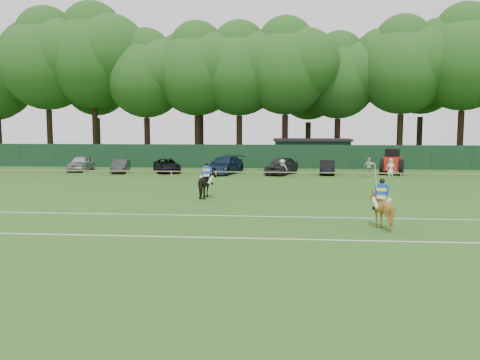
# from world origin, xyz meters

# --- Properties ---
(ground) EXTENTS (160.00, 160.00, 0.00)m
(ground) POSITION_xyz_m (0.00, 0.00, 0.00)
(ground) COLOR #1E4C14
(ground) RESTS_ON ground
(horse_dark) EXTENTS (0.99, 2.09, 1.74)m
(horse_dark) POSITION_xyz_m (-1.80, 5.10, 0.87)
(horse_dark) COLOR black
(horse_dark) RESTS_ON ground
(horse_chestnut) EXTENTS (1.87, 1.96, 1.71)m
(horse_chestnut) POSITION_xyz_m (7.41, -3.45, 0.85)
(horse_chestnut) COLOR brown
(horse_chestnut) RESTS_ON ground
(sedan_silver) EXTENTS (2.14, 4.66, 1.55)m
(sedan_silver) POSITION_xyz_m (-17.08, 22.28, 0.77)
(sedan_silver) COLOR #B1B3B6
(sedan_silver) RESTS_ON ground
(sedan_grey) EXTENTS (1.95, 4.02, 1.27)m
(sedan_grey) POSITION_xyz_m (-12.63, 21.01, 0.63)
(sedan_grey) COLOR #2D2D30
(sedan_grey) RESTS_ON ground
(suv_black) EXTENTS (3.74, 5.20, 1.32)m
(suv_black) POSITION_xyz_m (-8.26, 21.65, 0.66)
(suv_black) COLOR black
(suv_black) RESTS_ON ground
(sedan_navy) EXTENTS (3.77, 6.02, 1.63)m
(sedan_navy) POSITION_xyz_m (-2.58, 20.91, 0.81)
(sedan_navy) COLOR #13243C
(sedan_navy) RESTS_ON ground
(hatch_grey) EXTENTS (3.53, 5.10, 1.61)m
(hatch_grey) POSITION_xyz_m (2.77, 20.82, 0.81)
(hatch_grey) COLOR #2A2A2C
(hatch_grey) RESTS_ON ground
(estate_black) EXTENTS (1.62, 3.96, 1.28)m
(estate_black) POSITION_xyz_m (6.99, 21.16, 0.64)
(estate_black) COLOR black
(estate_black) RESTS_ON ground
(spectator_left) EXTENTS (1.05, 0.74, 1.48)m
(spectator_left) POSITION_xyz_m (2.85, 19.35, 0.74)
(spectator_left) COLOR silver
(spectator_left) RESTS_ON ground
(spectator_mid) EXTENTS (1.06, 0.77, 1.67)m
(spectator_mid) POSITION_xyz_m (10.51, 19.59, 0.83)
(spectator_mid) COLOR beige
(spectator_mid) RESTS_ON ground
(spectator_right) EXTENTS (0.80, 0.55, 1.55)m
(spectator_right) POSITION_xyz_m (12.58, 20.24, 0.78)
(spectator_right) COLOR silver
(spectator_right) RESTS_ON ground
(rider_dark) EXTENTS (0.94, 0.38, 1.41)m
(rider_dark) POSITION_xyz_m (-1.80, 5.09, 1.64)
(rider_dark) COLOR silver
(rider_dark) RESTS_ON ground
(rider_chestnut) EXTENTS (0.91, 0.77, 2.05)m
(rider_chestnut) POSITION_xyz_m (7.41, -3.46, 1.62)
(rider_chestnut) COLOR silver
(rider_chestnut) RESTS_ON ground
(polo_ball) EXTENTS (0.09, 0.09, 0.09)m
(polo_ball) POSITION_xyz_m (-0.39, -1.36, 0.04)
(polo_ball) COLOR silver
(polo_ball) RESTS_ON ground
(pitch_lines) EXTENTS (60.00, 5.10, 0.01)m
(pitch_lines) POSITION_xyz_m (0.00, -3.50, 0.01)
(pitch_lines) COLOR silver
(pitch_lines) RESTS_ON ground
(pitch_rail) EXTENTS (62.10, 0.10, 0.50)m
(pitch_rail) POSITION_xyz_m (0.00, 18.00, 0.45)
(pitch_rail) COLOR #997F5B
(pitch_rail) RESTS_ON ground
(perimeter_fence) EXTENTS (92.08, 0.08, 2.50)m
(perimeter_fence) POSITION_xyz_m (0.00, 27.00, 1.25)
(perimeter_fence) COLOR #14351E
(perimeter_fence) RESTS_ON ground
(utility_shed) EXTENTS (8.40, 4.40, 3.04)m
(utility_shed) POSITION_xyz_m (6.00, 30.00, 1.54)
(utility_shed) COLOR #14331E
(utility_shed) RESTS_ON ground
(tree_row) EXTENTS (96.00, 12.00, 21.00)m
(tree_row) POSITION_xyz_m (2.00, 35.00, 0.00)
(tree_row) COLOR #26561C
(tree_row) RESTS_ON ground
(tractor) EXTENTS (2.67, 3.27, 2.38)m
(tractor) POSITION_xyz_m (12.92, 21.35, 1.13)
(tractor) COLOR #B41F10
(tractor) RESTS_ON ground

